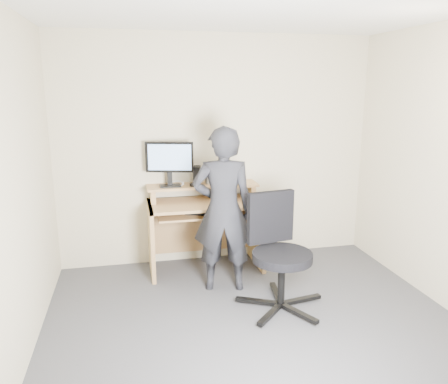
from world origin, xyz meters
name	(u,v)px	position (x,y,z in m)	size (l,w,h in m)	color
ground	(263,338)	(0.00, 0.00, 0.00)	(3.50, 3.50, 0.00)	#4A4A4E
back_wall	(218,151)	(0.00, 1.75, 1.25)	(3.50, 0.02, 2.50)	beige
ceiling	(271,1)	(0.00, 0.00, 2.50)	(3.50, 3.50, 0.02)	white
desk	(204,218)	(-0.20, 1.53, 0.55)	(1.20, 0.60, 0.91)	tan
monitor	(169,160)	(-0.55, 1.57, 1.20)	(0.49, 0.16, 0.48)	black
external_drive	(197,175)	(-0.26, 1.61, 1.01)	(0.07, 0.13, 0.20)	black
travel_mug	(209,175)	(-0.12, 1.62, 1.01)	(0.09, 0.09, 0.19)	silver
smartphone	(233,183)	(0.14, 1.58, 0.92)	(0.07, 0.13, 0.01)	black
charger	(192,185)	(-0.32, 1.52, 0.93)	(0.04, 0.04, 0.04)	black
headphones	(176,184)	(-0.48, 1.64, 0.92)	(0.16, 0.16, 0.02)	silver
keyboard	(208,212)	(-0.19, 1.36, 0.67)	(0.46, 0.18, 0.03)	black
mouse	(230,201)	(0.05, 1.35, 0.77)	(0.10, 0.06, 0.04)	black
office_chair	(278,248)	(0.29, 0.50, 0.55)	(0.79, 0.79, 1.01)	black
person	(223,210)	(-0.12, 0.95, 0.80)	(0.58, 0.38, 1.60)	black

